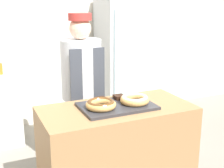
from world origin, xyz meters
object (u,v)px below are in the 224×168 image
Objects in this scene: baker_person at (82,92)px; bottle_amber_b_b at (0,68)px; donut_chocolate_glaze at (101,104)px; brownie_back_left at (101,100)px; donut_light_glaze at (135,99)px; beverage_fridge at (121,62)px; serving_tray at (117,106)px; brownie_back_right at (119,97)px.

bottle_amber_b_b is (-0.70, 1.00, 0.11)m from baker_person.
donut_chocolate_glaze reaches higher than brownie_back_left.
brownie_back_left is at bearing -89.93° from baker_person.
donut_light_glaze is at bearing 0.00° from donut_chocolate_glaze.
baker_person is at bearing 84.40° from donut_chocolate_glaze.
bottle_amber_b_b is at bearing -177.04° from beverage_fridge.
brownie_back_right is (0.09, 0.14, 0.03)m from serving_tray.
donut_chocolate_glaze is 2.70× the size of brownie_back_right.
serving_tray is 1.94m from beverage_fridge.
donut_chocolate_glaze reaches higher than brownie_back_right.
baker_person is at bearing -131.57° from beverage_fridge.
donut_chocolate_glaze is 1.28× the size of bottle_amber_b_b.
donut_chocolate_glaze and donut_light_glaze have the same top height.
brownie_back_right is at bearing 111.93° from donut_light_glaze.
brownie_back_right is 0.47× the size of bottle_amber_b_b.
bottle_amber_b_b is at bearing 115.65° from serving_tray.
bottle_amber_b_b is (-1.66, -0.09, 0.07)m from beverage_fridge.
bottle_amber_b_b is at bearing 114.96° from brownie_back_left.
donut_chocolate_glaze is 0.31m from donut_light_glaze.
serving_tray is 6.70× the size of brownie_back_right.
bottle_amber_b_b reaches higher than brownie_back_right.
donut_chocolate_glaze is at bearing -111.93° from brownie_back_left.
bottle_amber_b_b is (-0.95, 1.67, 0.02)m from donut_light_glaze.
serving_tray is 0.16m from donut_chocolate_glaze.
beverage_fridge is at bearing 58.83° from brownie_back_left.
brownie_back_left is 1.00× the size of brownie_back_right.
baker_person reaches higher than brownie_back_left.
bottle_amber_b_b is at bearing 119.50° from donut_light_glaze.
baker_person is at bearing 109.48° from brownie_back_right.
serving_tray is 1.83m from bottle_amber_b_b.
donut_light_glaze is 0.15× the size of baker_person.
beverage_fridge is (1.03, 1.76, -0.05)m from donut_chocolate_glaze.
brownie_back_right is (0.18, 0.00, 0.00)m from brownie_back_left.
brownie_back_left is at bearing 180.00° from brownie_back_right.
donut_chocolate_glaze is 2.04m from beverage_fridge.
donut_chocolate_glaze is at bearing -146.03° from brownie_back_right.
donut_chocolate_glaze is 0.18m from brownie_back_left.
brownie_back_left is at bearing -65.04° from bottle_amber_b_b.
brownie_back_left is 0.51m from baker_person.
brownie_back_right is (-0.07, 0.16, -0.02)m from donut_light_glaze.
beverage_fridge reaches higher than baker_person.
brownie_back_right is (0.24, 0.16, -0.02)m from donut_chocolate_glaze.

